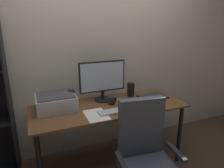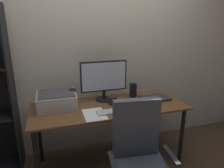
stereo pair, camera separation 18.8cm
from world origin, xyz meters
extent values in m
plane|color=#4C3826|center=(0.00, 0.00, 0.00)|extent=(12.00, 12.00, 0.00)
cube|color=beige|center=(0.00, 0.50, 1.30)|extent=(6.40, 0.10, 2.60)
cube|color=brown|center=(0.00, 0.00, 0.73)|extent=(1.67, 0.65, 0.02)
cylinder|color=black|center=(-0.77, -0.27, 0.36)|extent=(0.04, 0.04, 0.72)
cylinder|color=black|center=(0.77, -0.27, 0.36)|extent=(0.04, 0.04, 0.72)
cylinder|color=black|center=(-0.77, 0.27, 0.36)|extent=(0.04, 0.04, 0.72)
cylinder|color=black|center=(0.77, 0.27, 0.36)|extent=(0.04, 0.04, 0.72)
cylinder|color=black|center=(-0.01, 0.19, 0.75)|extent=(0.20, 0.20, 0.01)
cylinder|color=black|center=(-0.01, 0.19, 0.80)|extent=(0.04, 0.04, 0.10)
cube|color=black|center=(-0.01, 0.19, 1.03)|extent=(0.54, 0.03, 0.35)
cube|color=silver|center=(-0.01, 0.17, 1.03)|extent=(0.51, 0.01, 0.32)
cube|color=#B7BABC|center=(-0.04, -0.18, 0.75)|extent=(0.29, 0.12, 0.02)
cube|color=black|center=(0.16, -0.17, 0.76)|extent=(0.07, 0.11, 0.03)
cylinder|color=black|center=(0.04, 0.03, 0.78)|extent=(0.08, 0.08, 0.09)
cube|color=black|center=(0.09, 0.03, 0.79)|extent=(0.02, 0.01, 0.05)
cube|color=#2D2D30|center=(0.57, 0.03, 0.75)|extent=(0.33, 0.25, 0.02)
cube|color=black|center=(-0.37, 0.18, 0.82)|extent=(0.06, 0.07, 0.17)
cube|color=black|center=(0.35, 0.18, 0.82)|extent=(0.06, 0.07, 0.17)
cube|color=silver|center=(-0.55, 0.13, 0.81)|extent=(0.40, 0.34, 0.15)
cube|color=#424244|center=(-0.55, 0.13, 0.90)|extent=(0.37, 0.31, 0.01)
cube|color=white|center=(-0.21, -0.17, 0.74)|extent=(0.21, 0.30, 0.00)
cube|color=#474C56|center=(0.08, -0.56, 0.75)|extent=(0.41, 0.11, 0.52)
cube|color=#232326|center=(-0.18, -0.72, 0.58)|extent=(0.07, 0.26, 0.03)
cube|color=#232326|center=(0.29, -0.77, 0.58)|extent=(0.07, 0.26, 0.03)
cube|color=black|center=(-0.99, 0.29, 0.90)|extent=(0.02, 0.28, 1.80)
camera|label=1|loc=(-0.75, -1.92, 1.61)|focal=32.67mm
camera|label=2|loc=(-0.57, -1.98, 1.61)|focal=32.67mm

